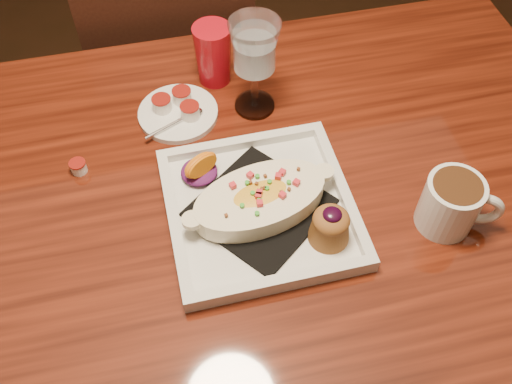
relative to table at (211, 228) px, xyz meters
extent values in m
plane|color=black|center=(0.00, 0.00, -0.65)|extent=(7.00, 7.00, 0.00)
cube|color=maroon|center=(0.00, 0.00, 0.08)|extent=(1.50, 0.90, 0.04)
cylinder|color=black|center=(0.67, 0.37, -0.30)|extent=(0.07, 0.07, 0.71)
cube|color=black|center=(0.00, 0.70, -0.20)|extent=(0.42, 0.42, 0.04)
cylinder|color=black|center=(0.17, 0.87, -0.43)|extent=(0.04, 0.04, 0.45)
cylinder|color=black|center=(-0.17, 0.87, -0.43)|extent=(0.04, 0.04, 0.45)
cylinder|color=black|center=(0.17, 0.53, -0.43)|extent=(0.04, 0.04, 0.45)
cylinder|color=black|center=(-0.17, 0.53, -0.43)|extent=(0.04, 0.04, 0.45)
cube|color=black|center=(0.00, 0.51, 0.05)|extent=(0.40, 0.03, 0.46)
cube|color=silver|center=(0.08, -0.05, 0.10)|extent=(0.31, 0.31, 0.01)
cube|color=black|center=(0.08, -0.05, 0.11)|extent=(0.27, 0.27, 0.01)
ellipsoid|color=yellow|center=(0.08, -0.05, 0.14)|extent=(0.22, 0.14, 0.04)
ellipsoid|color=#591459|center=(-0.01, 0.04, 0.12)|extent=(0.07, 0.07, 0.02)
cone|color=brown|center=(0.18, -0.13, 0.13)|extent=(0.07, 0.07, 0.05)
ellipsoid|color=brown|center=(0.18, -0.13, 0.16)|extent=(0.06, 0.06, 0.03)
ellipsoid|color=black|center=(0.18, -0.13, 0.17)|extent=(0.03, 0.03, 0.01)
cylinder|color=silver|center=(0.38, -0.14, 0.15)|extent=(0.09, 0.09, 0.10)
cylinder|color=#361E0E|center=(0.38, -0.14, 0.19)|extent=(0.08, 0.08, 0.02)
torus|color=silver|center=(0.43, -0.16, 0.15)|extent=(0.07, 0.04, 0.07)
cylinder|color=silver|center=(0.13, 0.20, 0.10)|extent=(0.08, 0.08, 0.01)
cylinder|color=silver|center=(0.13, 0.20, 0.15)|extent=(0.01, 0.01, 0.09)
cone|color=silver|center=(0.13, 0.20, 0.24)|extent=(0.09, 0.09, 0.10)
cylinder|color=silver|center=(-0.02, 0.21, 0.10)|extent=(0.16, 0.16, 0.01)
cylinder|color=white|center=(-0.05, 0.22, 0.12)|extent=(0.04, 0.04, 0.03)
cylinder|color=maroon|center=(-0.05, 0.22, 0.14)|extent=(0.04, 0.04, 0.00)
cylinder|color=white|center=(-0.01, 0.24, 0.12)|extent=(0.04, 0.04, 0.03)
cylinder|color=maroon|center=(-0.01, 0.24, 0.14)|extent=(0.04, 0.04, 0.00)
cylinder|color=white|center=(0.00, 0.19, 0.12)|extent=(0.04, 0.04, 0.03)
cylinder|color=maroon|center=(0.00, 0.19, 0.14)|extent=(0.04, 0.04, 0.00)
cylinder|color=white|center=(-0.21, 0.11, 0.11)|extent=(0.03, 0.03, 0.02)
cylinder|color=maroon|center=(-0.21, 0.11, 0.12)|extent=(0.03, 0.03, 0.00)
cone|color=red|center=(0.07, 0.30, 0.16)|extent=(0.08, 0.08, 0.13)
camera|label=1|loc=(-0.05, -0.59, 0.90)|focal=40.00mm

